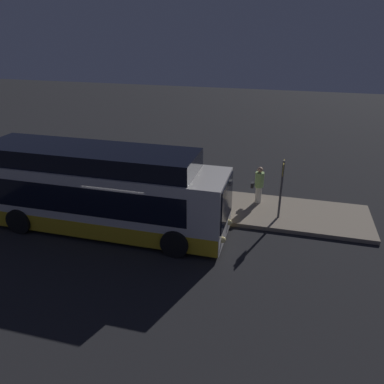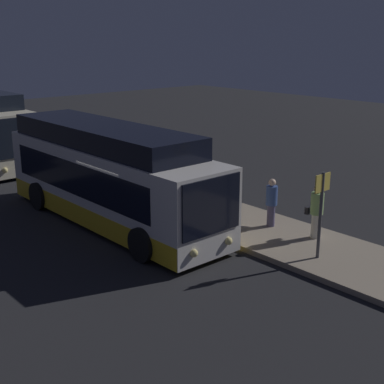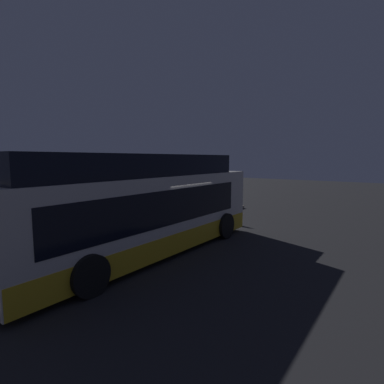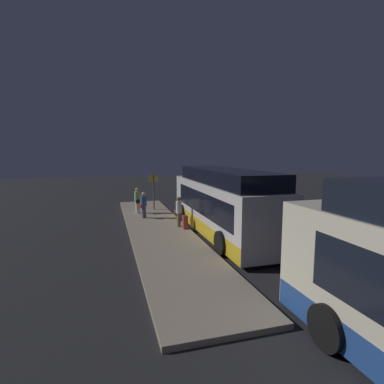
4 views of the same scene
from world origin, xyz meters
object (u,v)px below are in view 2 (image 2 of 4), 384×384
at_px(passenger_waiting, 272,201).
at_px(passenger_with_bags, 316,210).
at_px(sign_post, 321,204).
at_px(passenger_boarding, 182,191).
at_px(suitcase, 167,204).
at_px(bus_lead, 109,179).

bearing_deg(passenger_waiting, passenger_with_bags, -27.83).
bearing_deg(passenger_waiting, sign_post, -56.92).
relative_size(passenger_boarding, sign_post, 0.66).
xyz_separation_m(passenger_boarding, suitcase, (-0.58, -0.23, -0.58)).
relative_size(passenger_with_bags, suitcase, 1.82).
relative_size(bus_lead, suitcase, 10.68).
height_order(passenger_with_bags, sign_post, sign_post).
relative_size(bus_lead, passenger_boarding, 6.09).
bearing_deg(bus_lead, passenger_waiting, 39.35).
xyz_separation_m(bus_lead, passenger_boarding, (1.64, 2.01, -0.48)).
height_order(passenger_boarding, sign_post, sign_post).
height_order(passenger_waiting, sign_post, sign_post).
bearing_deg(bus_lead, passenger_boarding, 50.77).
distance_m(bus_lead, sign_post, 7.67).
height_order(passenger_with_bags, suitcase, passenger_with_bags).
bearing_deg(suitcase, passenger_waiting, 28.95).
xyz_separation_m(passenger_waiting, passenger_with_bags, (1.70, 0.22, 0.05)).
bearing_deg(suitcase, sign_post, 7.39).
height_order(bus_lead, suitcase, bus_lead).
relative_size(bus_lead, passenger_with_bags, 5.88).
bearing_deg(suitcase, passenger_with_bags, 22.44).
relative_size(passenger_boarding, passenger_waiting, 1.02).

